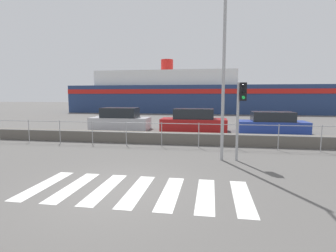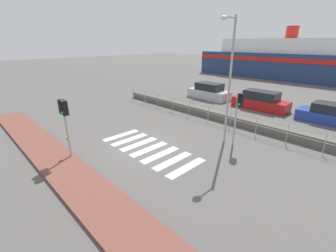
% 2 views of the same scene
% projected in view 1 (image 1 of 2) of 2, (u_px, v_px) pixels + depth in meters
% --- Properties ---
extents(ground_plane, '(160.00, 160.00, 0.00)m').
position_uv_depth(ground_plane, '(120.00, 190.00, 7.00)').
color(ground_plane, '#565451').
extents(crosswalk, '(5.85, 2.40, 0.01)m').
position_uv_depth(crosswalk, '(137.00, 191.00, 6.92)').
color(crosswalk, silver).
rests_on(crosswalk, ground_plane).
extents(seawall, '(20.07, 0.55, 0.58)m').
position_uv_depth(seawall, '(165.00, 138.00, 13.69)').
color(seawall, '#605B54').
rests_on(seawall, ground_plane).
extents(harbor_fence, '(18.10, 0.04, 1.21)m').
position_uv_depth(harbor_fence, '(162.00, 131.00, 12.77)').
color(harbor_fence, '#9EA0A3').
rests_on(harbor_fence, ground_plane).
extents(traffic_light_far, '(0.34, 0.32, 2.98)m').
position_uv_depth(traffic_light_far, '(241.00, 104.00, 9.83)').
color(traffic_light_far, '#9EA0A3').
rests_on(traffic_light_far, ground_plane).
extents(streetlamp, '(0.32, 1.28, 6.70)m').
position_uv_depth(streetlamp, '(224.00, 51.00, 9.49)').
color(streetlamp, '#9EA0A3').
rests_on(streetlamp, ground_plane).
extents(ferry_boat, '(35.91, 9.02, 7.78)m').
position_uv_depth(ferry_boat, '(190.00, 95.00, 39.13)').
color(ferry_boat, navy).
rests_on(ferry_boat, ground_plane).
extents(parked_car_silver, '(4.31, 1.78, 1.59)m').
position_uv_depth(parked_car_silver, '(120.00, 120.00, 19.32)').
color(parked_car_silver, '#BCBCC1').
rests_on(parked_car_silver, ground_plane).
extents(parked_car_red, '(4.59, 1.72, 1.57)m').
position_uv_depth(parked_car_red, '(194.00, 121.00, 18.44)').
color(parked_car_red, '#B21919').
rests_on(parked_car_red, ground_plane).
extents(parked_car_blue, '(4.44, 1.80, 1.41)m').
position_uv_depth(parked_car_blue, '(272.00, 124.00, 17.60)').
color(parked_car_blue, '#233D9E').
rests_on(parked_car_blue, ground_plane).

